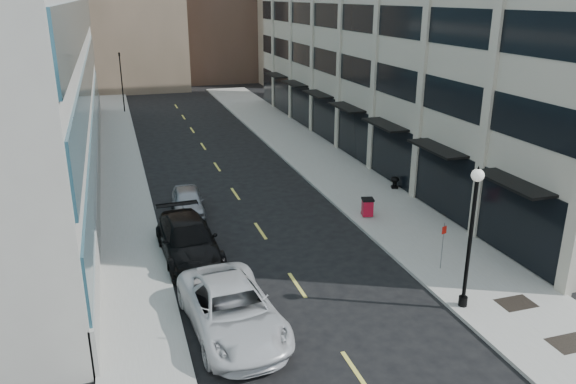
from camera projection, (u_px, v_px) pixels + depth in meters
sidewalk_right at (348, 181)px, 36.41m from camera, size 5.00×80.00×0.15m
sidewalk_left at (125, 204)px, 32.44m from camera, size 3.00×80.00×0.15m
building_right at (431, 30)px, 42.42m from camera, size 15.30×46.50×18.25m
skyline_stone at (289, 7)px, 77.49m from camera, size 10.00×14.00×20.00m
grate_mid at (570, 343)px, 19.31m from camera, size 1.40×1.00×0.01m
grate_far at (516, 303)px, 21.83m from camera, size 1.40×1.00×0.01m
road_centerline at (247, 211)px, 31.61m from camera, size 0.15×68.20×0.01m
traffic_signal at (119, 56)px, 56.05m from camera, size 0.66×0.66×6.98m
car_white_van at (232, 310)px, 19.99m from camera, size 3.39×6.57×1.77m
car_black_pickup at (188, 240)px, 25.72m from camera, size 2.73×6.16×1.76m
car_silver_sedan at (188, 202)px, 30.94m from camera, size 2.01×4.38×1.46m
trash_bin at (367, 207)px, 30.30m from camera, size 0.74×0.76×1.01m
lamppost at (472, 226)px, 20.58m from camera, size 0.47×0.47×5.65m
sign_post at (443, 239)px, 24.17m from camera, size 0.25×0.09×2.14m
urn_planter at (395, 181)px, 34.75m from camera, size 0.53×0.53×0.74m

